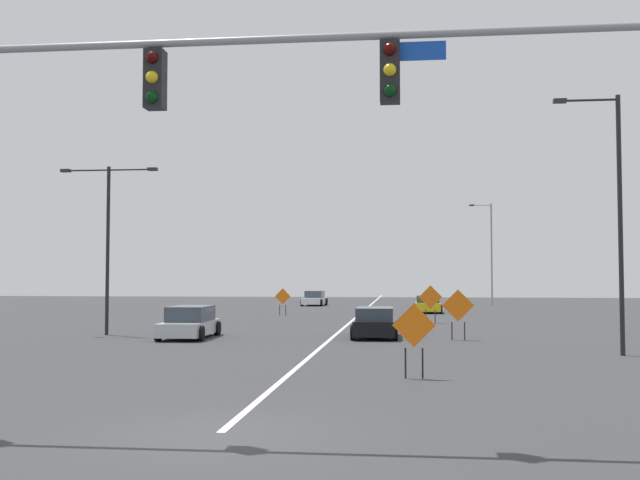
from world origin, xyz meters
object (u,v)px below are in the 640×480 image
street_lamp_mid_left (490,249)px  construction_sign_median_far (283,298)px  street_lamp_far_right (615,211)px  construction_sign_left_lane (458,308)px  car_silver_near (190,323)px  car_white_mid (314,299)px  traffic_signal_assembly (37,110)px  construction_sign_left_shoulder (430,299)px  car_black_distant (375,323)px  car_yellow_far (428,304)px  street_lamp_near_left (108,232)px  construction_sign_median_near (414,330)px

street_lamp_mid_left → construction_sign_median_far: bearing=-129.5°
street_lamp_far_right → construction_sign_median_far: street_lamp_far_right is taller
construction_sign_left_lane → car_silver_near: construction_sign_left_lane is taller
street_lamp_mid_left → street_lamp_far_right: (-0.70, -43.53, -0.24)m
construction_sign_left_lane → car_white_mid: bearing=106.2°
traffic_signal_assembly → street_lamp_mid_left: 58.97m
street_lamp_far_right → car_silver_near: street_lamp_far_right is taller
construction_sign_left_shoulder → car_white_mid: bearing=111.5°
construction_sign_left_shoulder → car_silver_near: (-10.73, -11.46, -0.72)m
car_black_distant → car_yellow_far: bearing=82.4°
construction_sign_left_shoulder → construction_sign_left_lane: bearing=-86.1°
street_lamp_near_left → car_yellow_far: street_lamp_near_left is taller
traffic_signal_assembly → car_silver_near: traffic_signal_assembly is taller
traffic_signal_assembly → construction_sign_median_far: size_ratio=8.99×
car_black_distant → car_silver_near: bearing=-172.1°
street_lamp_near_left → car_white_mid: street_lamp_near_left is taller
construction_sign_left_lane → construction_sign_median_far: size_ratio=1.15×
street_lamp_far_right → construction_sign_left_shoulder: size_ratio=4.12×
traffic_signal_assembly → car_silver_near: bearing=98.2°
construction_sign_left_lane → car_silver_near: 11.52m
car_silver_near → car_black_distant: bearing=7.9°
traffic_signal_assembly → car_white_mid: bearing=91.7°
construction_sign_median_near → car_black_distant: 13.01m
construction_sign_median_far → car_silver_near: 18.72m
traffic_signal_assembly → construction_sign_left_shoulder: bearing=75.3°
construction_sign_left_shoulder → car_white_mid: 26.30m
street_lamp_near_left → construction_sign_left_lane: 16.09m
construction_sign_left_shoulder → construction_sign_median_near: 23.30m
street_lamp_far_right → construction_sign_median_near: 10.13m
construction_sign_left_shoulder → car_silver_near: construction_sign_left_shoulder is taller
car_silver_near → street_lamp_near_left: bearing=164.7°
street_lamp_mid_left → car_silver_near: size_ratio=2.07×
street_lamp_near_left → construction_sign_median_near: bearing=-43.3°
traffic_signal_assembly → construction_sign_left_lane: bearing=65.5°
car_yellow_far → car_white_mid: 15.84m
construction_sign_left_lane → construction_sign_left_shoulder: (-0.76, 11.26, 0.03)m
traffic_signal_assembly → street_lamp_near_left: street_lamp_near_left is taller
construction_sign_left_lane → car_black_distant: size_ratio=0.49×
car_yellow_far → car_white_mid: car_white_mid is taller
street_lamp_near_left → construction_sign_median_far: size_ratio=4.17×
street_lamp_mid_left → car_silver_near: (-17.11, -38.19, -4.48)m
street_lamp_near_left → construction_sign_left_lane: street_lamp_near_left is taller
street_lamp_far_right → car_black_distant: size_ratio=2.04×
car_white_mid → traffic_signal_assembly: bearing=-88.3°
street_lamp_near_left → car_silver_near: bearing=-15.3°
car_yellow_far → car_silver_near: car_silver_near is taller
construction_sign_median_near → car_black_distant: (-1.53, 12.91, -0.62)m
construction_sign_left_lane → car_yellow_far: (-0.54, 23.32, -0.74)m
car_yellow_far → car_silver_near: size_ratio=0.94×
car_white_mid → car_yellow_far: bearing=-51.5°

